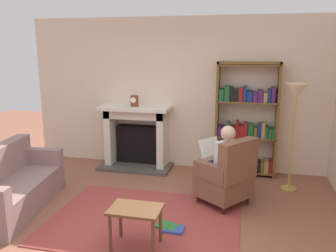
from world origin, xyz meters
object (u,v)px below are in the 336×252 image
at_px(bookshelf, 246,122).
at_px(side_table, 136,214).
at_px(armchair_reading, 227,176).
at_px(seated_reader, 221,161).
at_px(floor_lamp, 296,101).
at_px(sofa_floral, 11,187).
at_px(mantel_clock, 134,101).
at_px(fireplace, 137,135).

bearing_deg(bookshelf, side_table, -112.91).
relative_size(armchair_reading, seated_reader, 0.85).
xyz_separation_m(armchair_reading, floor_lamp, (0.91, 0.77, 0.97)).
distance_m(bookshelf, sofa_floral, 3.77).
xyz_separation_m(seated_reader, floor_lamp, (1.00, 0.70, 0.78)).
relative_size(mantel_clock, armchair_reading, 0.20).
height_order(armchair_reading, sofa_floral, armchair_reading).
distance_m(fireplace, floor_lamp, 2.81).
relative_size(bookshelf, sofa_floral, 1.09).
relative_size(mantel_clock, floor_lamp, 0.12).
bearing_deg(sofa_floral, floor_lamp, -75.27).
relative_size(fireplace, armchair_reading, 1.34).
relative_size(armchair_reading, floor_lamp, 0.59).
relative_size(seated_reader, floor_lamp, 0.69).
bearing_deg(armchair_reading, bookshelf, -152.03).
bearing_deg(mantel_clock, side_table, -71.66).
bearing_deg(floor_lamp, armchair_reading, -139.82).
relative_size(side_table, floor_lamp, 0.34).
bearing_deg(seated_reader, sofa_floral, -35.28).
bearing_deg(seated_reader, side_table, 6.44).
relative_size(armchair_reading, side_table, 1.73).
bearing_deg(seated_reader, bookshelf, -156.61).
bearing_deg(side_table, mantel_clock, 108.34).
height_order(mantel_clock, armchair_reading, mantel_clock).
distance_m(mantel_clock, seated_reader, 2.09).
bearing_deg(mantel_clock, armchair_reading, -34.63).
xyz_separation_m(fireplace, seated_reader, (1.64, -1.23, 0.02)).
bearing_deg(mantel_clock, sofa_floral, -118.75).
distance_m(fireplace, mantel_clock, 0.65).
bearing_deg(side_table, sofa_floral, 165.55).
height_order(mantel_clock, floor_lamp, floor_lamp).
bearing_deg(floor_lamp, sofa_floral, -157.17).
bearing_deg(seated_reader, floor_lamp, 161.75).
distance_m(fireplace, seated_reader, 2.05).
relative_size(mantel_clock, side_table, 0.35).
xyz_separation_m(mantel_clock, bookshelf, (1.94, 0.14, -0.32)).
bearing_deg(fireplace, sofa_floral, -117.62).
height_order(fireplace, bookshelf, bookshelf).
bearing_deg(side_table, fireplace, 107.68).
bearing_deg(sofa_floral, armchair_reading, -82.20).
distance_m(mantel_clock, floor_lamp, 2.68).
distance_m(armchair_reading, side_table, 1.59).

